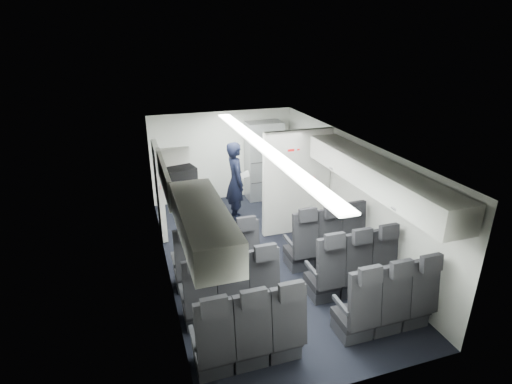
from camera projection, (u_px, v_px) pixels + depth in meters
cabin_shell at (263, 202)px, 6.93m from camera, size 3.41×6.01×2.16m
seat_row_front at (273, 253)px, 6.73m from camera, size 3.33×0.56×1.24m
seat_row_mid at (294, 283)px, 5.93m from camera, size 3.33×0.56×1.24m
seat_row_rear at (321, 322)px, 5.14m from camera, size 3.33×0.56×1.24m
overhead_bin_left_rear at (203, 225)px, 4.49m from camera, size 0.53×1.80×0.40m
overhead_bin_left_front_open at (179, 183)px, 6.06m from camera, size 0.64×1.70×0.72m
overhead_bin_right_rear at (412, 195)px, 5.29m from camera, size 0.53×1.80×0.40m
overhead_bin_right_front at (345, 158)px, 6.83m from camera, size 0.53×1.70×0.40m
bulkhead_partition at (297, 183)px, 7.93m from camera, size 1.40×0.15×2.13m
galley_unit at (264, 161)px, 9.66m from camera, size 0.85×0.52×1.90m
boarding_door at (159, 190)px, 7.89m from camera, size 0.12×1.27×1.86m
flight_attendant at (236, 182)px, 8.54m from camera, size 0.43×0.64×1.75m
carry_on_bag at (181, 176)px, 6.23m from camera, size 0.50×0.40×0.26m
papers at (245, 175)px, 8.49m from camera, size 0.18×0.02×0.13m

